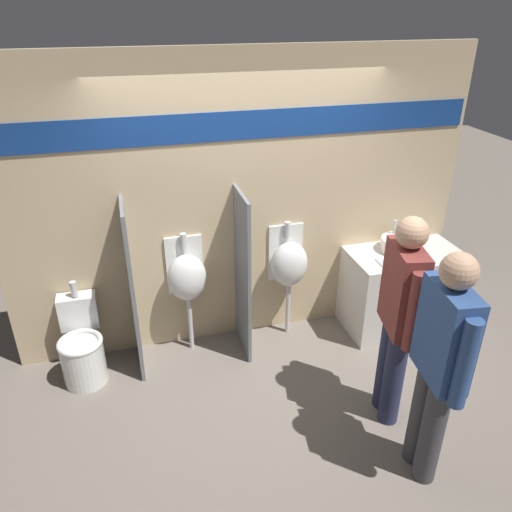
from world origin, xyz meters
TOP-DOWN VIEW (x-y plane):
  - ground_plane at (0.00, 0.00)m, footprint 16.00×16.00m
  - display_wall at (0.00, 0.60)m, footprint 4.26×0.07m
  - sink_counter at (1.53, 0.26)m, footprint 1.10×0.62m
  - sink_basin at (1.48, 0.32)m, footprint 0.36×0.36m
  - cell_phone at (1.21, 0.14)m, footprint 0.07×0.14m
  - divider_near_counter at (-1.06, 0.31)m, footprint 0.03×0.51m
  - divider_mid at (-0.09, 0.31)m, footprint 0.03×0.51m
  - urinal_near_counter at (-0.57, 0.45)m, footprint 0.35×0.27m
  - urinal_far at (0.40, 0.45)m, footprint 0.35×0.27m
  - toilet at (-1.55, 0.27)m, footprint 0.38×0.55m
  - person_in_vest at (0.82, -0.83)m, footprint 0.28×0.59m
  - person_with_lanyard at (0.79, -1.38)m, footprint 0.25×0.60m

SIDE VIEW (x-z plane):
  - ground_plane at x=0.00m, z-range 0.00..0.00m
  - toilet at x=-1.55m, z-range -0.14..0.73m
  - sink_counter at x=1.53m, z-range 0.00..0.83m
  - urinal_near_counter at x=-0.57m, z-range 0.19..1.36m
  - urinal_far at x=0.40m, z-range 0.19..1.36m
  - divider_near_counter at x=-1.06m, z-range 0.00..1.57m
  - divider_mid at x=-0.09m, z-range 0.00..1.57m
  - cell_phone at x=1.21m, z-range 0.83..0.84m
  - sink_basin at x=1.48m, z-range 0.76..1.03m
  - person_in_vest at x=0.82m, z-range 0.09..1.82m
  - person_with_lanyard at x=0.79m, z-range 0.09..1.82m
  - display_wall at x=0.00m, z-range 0.01..2.71m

